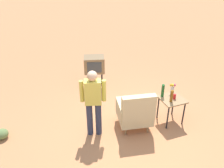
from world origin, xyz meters
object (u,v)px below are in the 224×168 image
(person_standing, at_px, (93,100))
(soda_can_red, at_px, (175,97))
(bottle_wine_green, at_px, (163,91))
(flower_vase, at_px, (172,88))
(tv_on_stand, at_px, (94,65))
(bottle_tall_amber, at_px, (172,96))
(side_table, at_px, (172,102))
(armchair, at_px, (136,112))

(person_standing, bearing_deg, soda_can_red, 172.89)
(bottle_wine_green, height_order, flower_vase, bottle_wine_green)
(tv_on_stand, relative_size, bottle_tall_amber, 3.43)
(person_standing, relative_size, soda_can_red, 13.44)
(side_table, bearing_deg, bottle_wine_green, -46.52)
(flower_vase, bearing_deg, bottle_tall_amber, 54.50)
(bottle_tall_amber, relative_size, flower_vase, 1.13)
(armchair, relative_size, bottle_wine_green, 3.31)
(armchair, bearing_deg, tv_on_stand, -82.26)
(armchair, distance_m, soda_can_red, 1.02)
(bottle_wine_green, xyz_separation_m, soda_can_red, (-0.21, 0.20, -0.10))
(bottle_tall_amber, distance_m, bottle_wine_green, 0.29)
(tv_on_stand, bearing_deg, armchair, 97.74)
(bottle_wine_green, bearing_deg, armchair, 10.37)
(soda_can_red, xyz_separation_m, flower_vase, (-0.08, -0.24, 0.09))
(person_standing, height_order, soda_can_red, person_standing)
(side_table, relative_size, soda_can_red, 5.46)
(tv_on_stand, bearing_deg, bottle_tall_amber, 115.97)
(bottle_wine_green, xyz_separation_m, flower_vase, (-0.30, -0.04, -0.01))
(side_table, relative_size, tv_on_stand, 0.65)
(bottle_wine_green, relative_size, flower_vase, 1.21)
(side_table, height_order, bottle_tall_amber, bottle_tall_amber)
(side_table, distance_m, soda_can_red, 0.17)
(armchair, height_order, person_standing, person_standing)
(bottle_tall_amber, xyz_separation_m, flower_vase, (-0.23, -0.32, -0.00))
(armchair, bearing_deg, bottle_tall_amber, 171.05)
(flower_vase, bearing_deg, bottle_wine_green, 7.70)
(tv_on_stand, xyz_separation_m, soda_can_red, (-1.29, 2.30, -0.05))
(armchair, distance_m, bottle_tall_amber, 0.92)
(side_table, xyz_separation_m, person_standing, (1.91, -0.22, 0.37))
(tv_on_stand, distance_m, person_standing, 2.16)
(bottle_wine_green, bearing_deg, person_standing, -1.30)
(armchair, bearing_deg, bottle_wine_green, -169.63)
(bottle_tall_amber, height_order, bottle_wine_green, bottle_wine_green)
(soda_can_red, bearing_deg, tv_on_stand, -60.59)
(bottle_tall_amber, bearing_deg, flower_vase, -125.50)
(bottle_tall_amber, distance_m, flower_vase, 0.39)
(tv_on_stand, relative_size, bottle_wine_green, 3.22)
(side_table, xyz_separation_m, flower_vase, (-0.13, -0.22, 0.25))
(side_table, height_order, tv_on_stand, tv_on_stand)
(person_standing, bearing_deg, flower_vase, -179.97)
(bottle_tall_amber, xyz_separation_m, soda_can_red, (-0.14, -0.07, -0.09))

